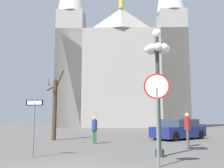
{
  "coord_description": "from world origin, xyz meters",
  "views": [
    {
      "loc": [
        1.81,
        -6.85,
        1.55
      ],
      "look_at": [
        0.16,
        17.65,
        4.78
      ],
      "focal_mm": 40.38,
      "sensor_mm": 36.0,
      "label": 1
    }
  ],
  "objects_px": {
    "cathedral": "(121,65)",
    "pedestrian_walking": "(187,126)",
    "bare_tree": "(55,107)",
    "street_lamp": "(157,66)",
    "one_way_arrow_sign": "(34,120)",
    "pedestrian_standing": "(94,127)",
    "parked_car_near_navy": "(179,130)",
    "stop_sign": "(157,100)"
  },
  "relations": [
    {
      "from": "cathedral",
      "to": "pedestrian_walking",
      "type": "distance_m",
      "value": 29.11
    },
    {
      "from": "bare_tree",
      "to": "street_lamp",
      "type": "bearing_deg",
      "value": -47.24
    },
    {
      "from": "one_way_arrow_sign",
      "to": "cathedral",
      "type": "bearing_deg",
      "value": 85.42
    },
    {
      "from": "bare_tree",
      "to": "pedestrian_standing",
      "type": "xyz_separation_m",
      "value": [
        3.07,
        -2.09,
        -1.29
      ]
    },
    {
      "from": "parked_car_near_navy",
      "to": "pedestrian_standing",
      "type": "bearing_deg",
      "value": -148.71
    },
    {
      "from": "street_lamp",
      "to": "parked_car_near_navy",
      "type": "height_order",
      "value": "street_lamp"
    },
    {
      "from": "pedestrian_standing",
      "to": "one_way_arrow_sign",
      "type": "bearing_deg",
      "value": -108.0
    },
    {
      "from": "pedestrian_walking",
      "to": "bare_tree",
      "type": "bearing_deg",
      "value": 158.45
    },
    {
      "from": "one_way_arrow_sign",
      "to": "pedestrian_standing",
      "type": "height_order",
      "value": "one_way_arrow_sign"
    },
    {
      "from": "bare_tree",
      "to": "pedestrian_walking",
      "type": "distance_m",
      "value": 8.92
    },
    {
      "from": "bare_tree",
      "to": "pedestrian_standing",
      "type": "relative_size",
      "value": 3.06
    },
    {
      "from": "one_way_arrow_sign",
      "to": "pedestrian_walking",
      "type": "relative_size",
      "value": 1.26
    },
    {
      "from": "cathedral",
      "to": "parked_car_near_navy",
      "type": "relative_size",
      "value": 7.84
    },
    {
      "from": "parked_car_near_navy",
      "to": "pedestrian_standing",
      "type": "xyz_separation_m",
      "value": [
        -5.56,
        -3.38,
        0.29
      ]
    },
    {
      "from": "bare_tree",
      "to": "pedestrian_walking",
      "type": "bearing_deg",
      "value": -21.55
    },
    {
      "from": "one_way_arrow_sign",
      "to": "parked_car_near_navy",
      "type": "height_order",
      "value": "one_way_arrow_sign"
    },
    {
      "from": "one_way_arrow_sign",
      "to": "pedestrian_standing",
      "type": "relative_size",
      "value": 1.41
    },
    {
      "from": "cathedral",
      "to": "bare_tree",
      "type": "height_order",
      "value": "cathedral"
    },
    {
      "from": "parked_car_near_navy",
      "to": "pedestrian_standing",
      "type": "relative_size",
      "value": 2.71
    },
    {
      "from": "street_lamp",
      "to": "pedestrian_standing",
      "type": "relative_size",
      "value": 3.29
    },
    {
      "from": "street_lamp",
      "to": "bare_tree",
      "type": "xyz_separation_m",
      "value": [
        -6.31,
        6.82,
        -1.4
      ]
    },
    {
      "from": "one_way_arrow_sign",
      "to": "street_lamp",
      "type": "bearing_deg",
      "value": 5.59
    },
    {
      "from": "stop_sign",
      "to": "bare_tree",
      "type": "distance_m",
      "value": 10.72
    },
    {
      "from": "parked_car_near_navy",
      "to": "pedestrian_walking",
      "type": "distance_m",
      "value": 4.58
    },
    {
      "from": "parked_car_near_navy",
      "to": "stop_sign",
      "type": "bearing_deg",
      "value": -104.38
    },
    {
      "from": "cathedral",
      "to": "pedestrian_walking",
      "type": "relative_size",
      "value": 19.03
    },
    {
      "from": "street_lamp",
      "to": "parked_car_near_navy",
      "type": "bearing_deg",
      "value": 73.99
    },
    {
      "from": "one_way_arrow_sign",
      "to": "bare_tree",
      "type": "xyz_separation_m",
      "value": [
        -1.38,
        7.3,
        0.81
      ]
    },
    {
      "from": "bare_tree",
      "to": "parked_car_near_navy",
      "type": "height_order",
      "value": "bare_tree"
    },
    {
      "from": "one_way_arrow_sign",
      "to": "pedestrian_walking",
      "type": "xyz_separation_m",
      "value": [
        6.85,
        4.05,
        -0.35
      ]
    },
    {
      "from": "cathedral",
      "to": "street_lamp",
      "type": "bearing_deg",
      "value": -85.53
    },
    {
      "from": "street_lamp",
      "to": "cathedral",
      "type": "bearing_deg",
      "value": 94.47
    },
    {
      "from": "one_way_arrow_sign",
      "to": "street_lamp",
      "type": "distance_m",
      "value": 5.43
    },
    {
      "from": "stop_sign",
      "to": "street_lamp",
      "type": "height_order",
      "value": "street_lamp"
    },
    {
      "from": "parked_car_near_navy",
      "to": "pedestrian_walking",
      "type": "relative_size",
      "value": 2.43
    },
    {
      "from": "stop_sign",
      "to": "pedestrian_walking",
      "type": "relative_size",
      "value": 1.68
    },
    {
      "from": "street_lamp",
      "to": "parked_car_near_navy",
      "type": "xyz_separation_m",
      "value": [
        2.33,
        8.11,
        -2.97
      ]
    },
    {
      "from": "stop_sign",
      "to": "pedestrian_walking",
      "type": "bearing_deg",
      "value": 68.66
    },
    {
      "from": "one_way_arrow_sign",
      "to": "street_lamp",
      "type": "height_order",
      "value": "street_lamp"
    },
    {
      "from": "one_way_arrow_sign",
      "to": "pedestrian_standing",
      "type": "distance_m",
      "value": 5.5
    },
    {
      "from": "stop_sign",
      "to": "street_lamp",
      "type": "relative_size",
      "value": 0.57
    },
    {
      "from": "street_lamp",
      "to": "pedestrian_standing",
      "type": "xyz_separation_m",
      "value": [
        -3.24,
        4.73,
        -2.69
      ]
    }
  ]
}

